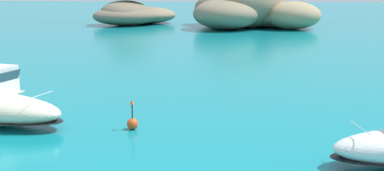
% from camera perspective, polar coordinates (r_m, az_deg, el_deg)
% --- Properties ---
extents(islet_large, '(24.82, 23.14, 8.15)m').
position_cam_1_polar(islet_large, '(85.06, 6.59, 8.56)').
color(islet_large, '#9E8966').
rests_on(islet_large, ground).
extents(islet_small, '(17.74, 19.80, 6.15)m').
position_cam_1_polar(islet_small, '(91.08, -6.82, 8.21)').
color(islet_small, '#84755B').
rests_on(islet_small, ground).
extents(channel_buoy, '(0.56, 0.56, 1.48)m').
position_cam_1_polar(channel_buoy, '(24.86, -6.80, -4.23)').
color(channel_buoy, '#E54C19').
rests_on(channel_buoy, ground).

